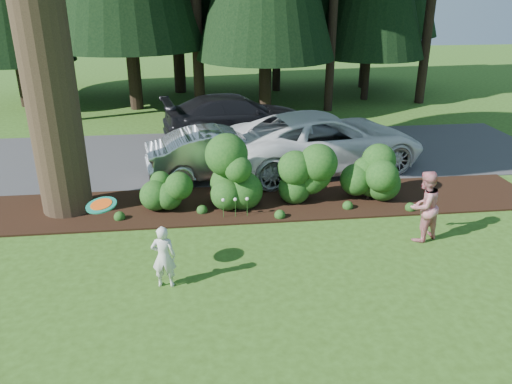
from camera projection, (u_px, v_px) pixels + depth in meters
ground at (259, 266)px, 10.47m from camera, size 80.00×80.00×0.00m
mulch_bed at (244, 203)px, 13.44m from camera, size 16.00×2.50×0.05m
driveway at (232, 155)px, 17.35m from camera, size 22.00×6.00×0.03m
shrub_row at (273, 176)px, 13.12m from camera, size 6.53×1.60×1.61m
lily_cluster at (235, 200)px, 12.45m from camera, size 0.69×0.09×0.57m
car_silver_wagon at (222, 153)px, 15.07m from camera, size 4.75×2.34×1.50m
car_white_suv at (324, 141)px, 15.76m from camera, size 6.90×4.23×1.79m
car_dark_suv at (235, 116)px, 19.18m from camera, size 5.84×3.17×1.60m
child at (164, 257)px, 9.56m from camera, size 0.50×0.35×1.29m
adult at (424, 206)px, 11.28m from camera, size 1.01×0.92×1.67m
frisbee at (101, 205)px, 9.24m from camera, size 0.58×0.57×0.16m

